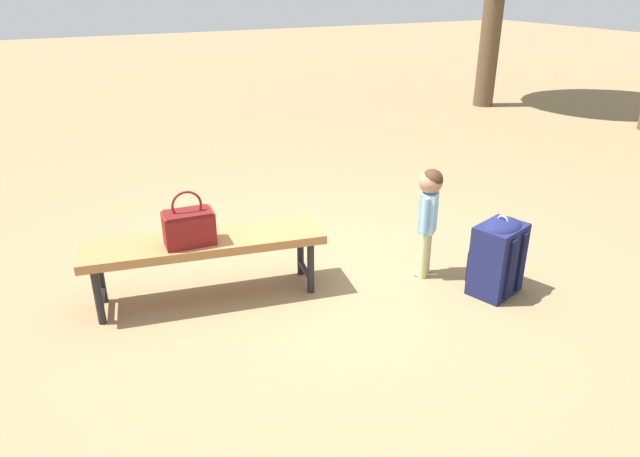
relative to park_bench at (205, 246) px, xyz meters
The scene contains 5 objects.
ground_plane 0.92m from the park_bench, 10.44° to the right, with size 40.00×40.00×0.00m, color #8C704C.
park_bench is the anchor object (origin of this frame).
handbag 0.21m from the park_bench, 156.61° to the right, with size 0.33×0.20×0.37m.
child_standing 1.59m from the park_bench, 14.98° to the right, with size 0.19×0.18×0.83m.
backpack_large 2.01m from the park_bench, 24.56° to the right, with size 0.41×0.37×0.59m.
Camera 1 is at (-1.69, -3.31, 2.06)m, focal length 32.30 mm.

